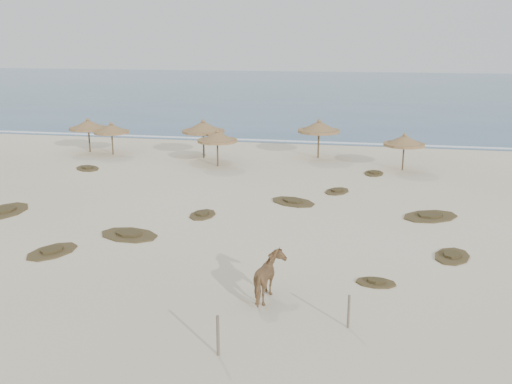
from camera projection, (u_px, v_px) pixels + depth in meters
The scene contains 23 objects.
ground at pixel (174, 256), 22.11m from camera, with size 160.00×160.00×0.00m, color beige.
ocean at pixel (325, 89), 93.14m from camera, with size 200.00×100.00×0.01m, color navy.
foam_line at pixel (278, 141), 46.73m from camera, with size 70.00×0.60×0.01m, color white.
palapa_0 at pixel (111, 129), 40.90m from camera, with size 3.37×3.37×2.39m.
palapa_1 at pixel (88, 125), 41.77m from camera, with size 3.25×3.25×2.56m.
palapa_2 at pixel (217, 137), 37.14m from camera, with size 3.38×3.38×2.48m.
palapa_3 at pixel (203, 128), 39.57m from camera, with size 3.93×3.93×2.78m.
palapa_4 at pixel (319, 127), 39.61m from camera, with size 3.33×3.33×2.80m.
palapa_5 at pixel (404, 141), 35.95m from camera, with size 2.80×2.80×2.44m.
horse at pixel (269, 278), 18.27m from camera, with size 0.82×1.81×1.53m, color olive.
fence_post_near at pixel (218, 336), 15.08m from camera, with size 0.09×0.09×1.16m, color #66594C.
fence_post_far at pixel (349, 312), 16.54m from camera, with size 0.08×0.08×1.03m, color #66594C.
scrub_1 at pixel (6, 210), 27.78m from camera, with size 2.13×3.06×0.16m.
scrub_2 at pixel (203, 214), 27.18m from camera, with size 1.28×1.87×0.16m.
scrub_3 at pixel (293, 202), 29.30m from camera, with size 2.96×2.62×0.16m.
scrub_4 at pixel (452, 256), 22.01m from camera, with size 1.86×2.29×0.16m.
scrub_5 at pixel (430, 216), 26.93m from camera, with size 3.36×3.07×0.16m.
scrub_6 at pixel (88, 168), 36.82m from camera, with size 2.42×2.42×0.16m.
scrub_7 at pixel (337, 191), 31.32m from camera, with size 1.76×2.11×0.16m.
scrub_9 at pixel (129, 234), 24.41m from camera, with size 3.05×2.37×0.16m.
scrub_10 at pixel (374, 173), 35.46m from camera, with size 1.38×1.93×0.16m.
scrub_11 at pixel (52, 251), 22.50m from camera, with size 2.14×2.60×0.16m.
scrub_12 at pixel (376, 282), 19.65m from camera, with size 1.43×0.96×0.16m.
Camera 1 is at (7.10, -19.69, 8.20)m, focal length 40.00 mm.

